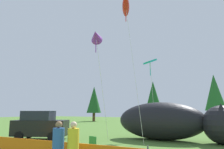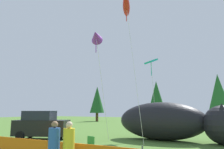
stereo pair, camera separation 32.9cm
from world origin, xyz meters
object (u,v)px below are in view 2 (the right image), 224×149
(spectator_in_white_shirt, at_px, (54,146))
(kite_teal_diamond, at_px, (151,63))
(folding_chair, at_px, (88,145))
(inflatable_cat, at_px, (172,123))
(kite_red_lizard, at_px, (126,7))
(spectator_in_red_shirt, at_px, (69,146))
(parked_car, at_px, (41,125))
(kite_purple_delta, at_px, (96,36))

(spectator_in_white_shirt, relative_size, kite_teal_diamond, 0.27)
(folding_chair, relative_size, spectator_in_white_shirt, 0.52)
(inflatable_cat, height_order, kite_red_lizard, kite_red_lizard)
(spectator_in_red_shirt, distance_m, kite_teal_diamond, 13.64)
(parked_car, distance_m, kite_teal_diamond, 10.81)
(spectator_in_white_shirt, bearing_deg, folding_chair, 102.35)
(folding_chair, xyz_separation_m, kite_teal_diamond, (0.35, 9.40, 5.96))
(inflatable_cat, relative_size, kite_teal_diamond, 1.33)
(inflatable_cat, relative_size, kite_red_lizard, 0.80)
(spectator_in_red_shirt, distance_m, kite_red_lizard, 14.23)
(parked_car, bearing_deg, spectator_in_white_shirt, -63.54)
(parked_car, xyz_separation_m, kite_red_lizard, (6.21, 3.05, 9.95))
(folding_chair, height_order, spectator_in_red_shirt, spectator_in_red_shirt)
(folding_chair, height_order, inflatable_cat, inflatable_cat)
(kite_red_lizard, bearing_deg, inflatable_cat, 12.80)
(spectator_in_red_shirt, bearing_deg, spectator_in_white_shirt, -159.00)
(kite_red_lizard, relative_size, kite_teal_diamond, 1.66)
(spectator_in_white_shirt, xyz_separation_m, spectator_in_red_shirt, (0.50, 0.19, -0.01))
(parked_car, relative_size, inflatable_cat, 0.49)
(inflatable_cat, xyz_separation_m, kite_teal_diamond, (-2.07, 1.81, 5.19))
(kite_purple_delta, distance_m, kite_teal_diamond, 5.98)
(kite_red_lizard, relative_size, kite_purple_delta, 1.36)
(parked_car, distance_m, spectator_in_red_shirt, 10.76)
(parked_car, height_order, inflatable_cat, inflatable_cat)
(parked_car, relative_size, kite_teal_diamond, 0.66)
(kite_purple_delta, bearing_deg, spectator_in_red_shirt, -64.28)
(parked_car, bearing_deg, kite_purple_delta, -16.73)
(parked_car, relative_size, kite_red_lizard, 0.39)
(folding_chair, bearing_deg, kite_purple_delta, -134.74)
(inflatable_cat, distance_m, kite_purple_delta, 8.72)
(folding_chair, xyz_separation_m, spectator_in_red_shirt, (1.21, -3.04, 0.45))
(kite_purple_delta, bearing_deg, spectator_in_white_shirt, -68.11)
(kite_teal_diamond, bearing_deg, spectator_in_red_shirt, -86.06)
(parked_car, height_order, kite_red_lizard, kite_red_lizard)
(spectator_in_red_shirt, relative_size, kite_teal_diamond, 0.27)
(spectator_in_red_shirt, height_order, kite_teal_diamond, kite_teal_diamond)
(spectator_in_red_shirt, xyz_separation_m, kite_purple_delta, (-3.49, 7.24, 6.83))
(kite_red_lizard, height_order, kite_teal_diamond, kite_red_lizard)
(spectator_in_red_shirt, bearing_deg, parked_car, 140.61)
(folding_chair, distance_m, inflatable_cat, 8.01)
(spectator_in_white_shirt, relative_size, kite_red_lizard, 0.16)
(inflatable_cat, xyz_separation_m, spectator_in_white_shirt, (-1.72, -10.83, -0.31))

